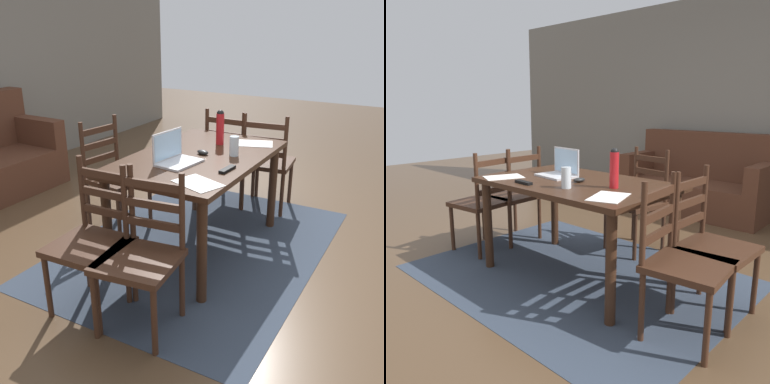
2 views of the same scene
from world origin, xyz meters
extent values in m
plane|color=brown|center=(0.00, 0.00, 0.00)|extent=(14.00, 14.00, 0.00)
cube|color=#333D4C|center=(0.00, 0.00, 0.00)|extent=(2.48, 1.87, 0.01)
cube|color=#382114|center=(0.00, 0.00, 0.76)|extent=(1.47, 0.92, 0.04)
cylinder|color=#382114|center=(-0.65, -0.38, 0.37)|extent=(0.07, 0.07, 0.74)
cylinder|color=#382114|center=(0.65, -0.38, 0.37)|extent=(0.07, 0.07, 0.74)
cylinder|color=#382114|center=(-0.65, 0.38, 0.37)|extent=(0.07, 0.07, 0.74)
cylinder|color=#382114|center=(0.65, 0.38, 0.37)|extent=(0.07, 0.07, 0.74)
cube|color=#3D2316|center=(1.06, -0.18, 0.45)|extent=(0.48, 0.48, 0.04)
cylinder|color=#3D2316|center=(1.23, 0.03, 0.21)|extent=(0.04, 0.04, 0.43)
cylinder|color=#3D2316|center=(1.27, -0.35, 0.21)|extent=(0.04, 0.04, 0.43)
cylinder|color=#3D2316|center=(0.85, -0.02, 0.21)|extent=(0.04, 0.04, 0.43)
cylinder|color=#3D2316|center=(0.89, -0.39, 0.21)|extent=(0.04, 0.04, 0.43)
cylinder|color=#3D2316|center=(0.84, -0.02, 0.70)|extent=(0.04, 0.04, 0.50)
cylinder|color=#3D2316|center=(0.88, -0.39, 0.70)|extent=(0.04, 0.04, 0.50)
cube|color=#3D2316|center=(0.86, -0.21, 0.60)|extent=(0.06, 0.36, 0.05)
cube|color=#3D2316|center=(0.86, -0.21, 0.72)|extent=(0.06, 0.36, 0.05)
cube|color=#3D2316|center=(0.86, -0.21, 0.85)|extent=(0.06, 0.36, 0.05)
cube|color=#3D2316|center=(-1.06, 0.18, 0.45)|extent=(0.46, 0.46, 0.04)
cylinder|color=#3D2316|center=(-1.24, -0.01, 0.21)|extent=(0.04, 0.04, 0.43)
cylinder|color=#3D2316|center=(-1.26, 0.37, 0.21)|extent=(0.04, 0.04, 0.43)
cylinder|color=#3D2316|center=(-0.87, 0.00, 0.21)|extent=(0.04, 0.04, 0.43)
cylinder|color=#3D2316|center=(-0.88, 0.38, 0.21)|extent=(0.04, 0.04, 0.43)
cylinder|color=#3D2316|center=(-0.86, 0.00, 0.70)|extent=(0.04, 0.04, 0.50)
cylinder|color=#3D2316|center=(-0.87, 0.38, 0.70)|extent=(0.04, 0.04, 0.50)
cube|color=#3D2316|center=(-0.86, 0.19, 0.60)|extent=(0.04, 0.36, 0.05)
cube|color=#3D2316|center=(-0.86, 0.19, 0.72)|extent=(0.04, 0.36, 0.05)
cube|color=#3D2316|center=(-0.86, 0.19, 0.85)|extent=(0.04, 0.36, 0.05)
cube|color=#3D2316|center=(-1.06, -0.18, 0.45)|extent=(0.49, 0.49, 0.04)
cylinder|color=#3D2316|center=(-1.23, -0.40, 0.21)|extent=(0.04, 0.04, 0.43)
cylinder|color=#3D2316|center=(-1.27, -0.02, 0.21)|extent=(0.04, 0.04, 0.43)
cylinder|color=#3D2316|center=(-0.85, -0.35, 0.21)|extent=(0.04, 0.04, 0.43)
cylinder|color=#3D2316|center=(-0.90, 0.03, 0.21)|extent=(0.04, 0.04, 0.43)
cylinder|color=#3D2316|center=(-0.84, -0.35, 0.70)|extent=(0.04, 0.04, 0.50)
cylinder|color=#3D2316|center=(-0.89, 0.03, 0.70)|extent=(0.04, 0.04, 0.50)
cube|color=#3D2316|center=(-0.86, -0.16, 0.60)|extent=(0.07, 0.36, 0.05)
cube|color=#3D2316|center=(-0.86, -0.16, 0.72)|extent=(0.07, 0.36, 0.05)
cube|color=#3D2316|center=(-0.86, -0.16, 0.85)|extent=(0.07, 0.36, 0.05)
cube|color=#3D2316|center=(1.06, 0.18, 0.45)|extent=(0.45, 0.45, 0.04)
cylinder|color=#3D2316|center=(1.26, 0.37, 0.21)|extent=(0.04, 0.04, 0.43)
cylinder|color=#3D2316|center=(1.25, -0.01, 0.21)|extent=(0.04, 0.04, 0.43)
cylinder|color=#3D2316|center=(0.88, 0.38, 0.21)|extent=(0.04, 0.04, 0.43)
cylinder|color=#3D2316|center=(0.87, 0.00, 0.21)|extent=(0.04, 0.04, 0.43)
cylinder|color=#3D2316|center=(0.87, 0.38, 0.70)|extent=(0.04, 0.04, 0.50)
cylinder|color=#3D2316|center=(0.86, 0.00, 0.70)|extent=(0.04, 0.04, 0.50)
cube|color=#3D2316|center=(0.86, 0.19, 0.60)|extent=(0.03, 0.36, 0.05)
cube|color=#3D2316|center=(0.86, 0.19, 0.72)|extent=(0.03, 0.36, 0.05)
cube|color=#3D2316|center=(0.86, 0.19, 0.85)|extent=(0.03, 0.36, 0.05)
cube|color=#3D2316|center=(0.00, 0.79, 0.45)|extent=(0.50, 0.50, 0.04)
cylinder|color=#3D2316|center=(0.16, 0.57, 0.21)|extent=(0.04, 0.04, 0.43)
cylinder|color=#3D2316|center=(-0.22, 0.63, 0.21)|extent=(0.04, 0.04, 0.43)
cylinder|color=#3D2316|center=(0.22, 0.95, 0.21)|extent=(0.04, 0.04, 0.43)
cylinder|color=#3D2316|center=(-0.16, 1.01, 0.21)|extent=(0.04, 0.04, 0.43)
cylinder|color=#3D2316|center=(0.22, 0.96, 0.70)|extent=(0.04, 0.04, 0.50)
cylinder|color=#3D2316|center=(-0.16, 1.02, 0.70)|extent=(0.04, 0.04, 0.50)
cube|color=#3D2316|center=(0.03, 0.99, 0.60)|extent=(0.36, 0.08, 0.05)
cube|color=#3D2316|center=(0.03, 0.99, 0.72)|extent=(0.36, 0.08, 0.05)
cube|color=#3D2316|center=(0.03, 0.99, 0.85)|extent=(0.36, 0.08, 0.05)
cube|color=#512D1E|center=(0.59, 2.42, 0.55)|extent=(0.16, 0.80, 0.30)
cube|color=silver|center=(-0.25, 0.02, 0.78)|extent=(0.35, 0.26, 0.02)
cube|color=silver|center=(-0.23, 0.13, 0.90)|extent=(0.32, 0.05, 0.21)
cube|color=#A5CCEA|center=(-0.23, 0.12, 0.90)|extent=(0.29, 0.04, 0.19)
cylinder|color=red|center=(0.37, 0.00, 0.90)|extent=(0.06, 0.06, 0.25)
sphere|color=black|center=(0.37, 0.00, 1.03)|extent=(0.06, 0.06, 0.06)
cylinder|color=silver|center=(0.13, -0.23, 0.85)|extent=(0.07, 0.07, 0.15)
ellipsoid|color=black|center=(0.04, -0.01, 0.79)|extent=(0.08, 0.11, 0.03)
cube|color=black|center=(-0.21, -0.34, 0.79)|extent=(0.17, 0.06, 0.02)
cube|color=white|center=(-0.54, -0.29, 0.78)|extent=(0.30, 0.35, 0.00)
cube|color=white|center=(0.52, -0.24, 0.78)|extent=(0.30, 0.35, 0.00)
camera|label=1|loc=(-2.90, -1.57, 1.78)|focal=42.46mm
camera|label=2|loc=(2.04, -2.14, 1.36)|focal=36.80mm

